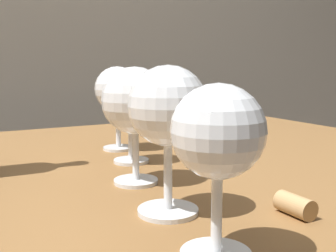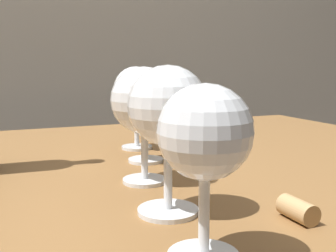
{
  "view_description": "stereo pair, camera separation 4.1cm",
  "coord_description": "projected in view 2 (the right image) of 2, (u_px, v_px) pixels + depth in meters",
  "views": [
    {
      "loc": [
        -0.14,
        -0.57,
        0.92
      ],
      "look_at": [
        0.06,
        -0.21,
        0.86
      ],
      "focal_mm": 43.45,
      "sensor_mm": 36.0,
      "label": 1
    },
    {
      "loc": [
        -0.1,
        -0.59,
        0.92
      ],
      "look_at": [
        0.06,
        -0.21,
        0.86
      ],
      "focal_mm": 43.45,
      "sensor_mm": 36.0,
      "label": 2
    }
  ],
  "objects": [
    {
      "name": "wine_glass_port",
      "position": [
        168.0,
        110.0,
        0.41
      ],
      "size": [
        0.08,
        0.08,
        0.16
      ],
      "color": "white",
      "rests_on": "dining_table"
    },
    {
      "name": "wine_glass_cabernet",
      "position": [
        205.0,
        137.0,
        0.31
      ],
      "size": [
        0.08,
        0.08,
        0.14
      ],
      "color": "white",
      "rests_on": "dining_table"
    },
    {
      "name": "wine_glass_pinot",
      "position": [
        136.0,
        91.0,
        0.74
      ],
      "size": [
        0.08,
        0.08,
        0.15
      ],
      "color": "white",
      "rests_on": "dining_table"
    },
    {
      "name": "cork",
      "position": [
        298.0,
        210.0,
        0.41
      ],
      "size": [
        0.02,
        0.04,
        0.02
      ],
      "primitive_type": "cylinder",
      "rotation": [
        1.57,
        0.0,
        0.0
      ],
      "color": "tan",
      "rests_on": "dining_table"
    },
    {
      "name": "dining_table",
      "position": [
        78.0,
        229.0,
        0.62
      ],
      "size": [
        1.41,
        0.87,
        0.76
      ],
      "color": "brown",
      "rests_on": "ground_plane"
    },
    {
      "name": "wine_glass_chardonnay",
      "position": [
        145.0,
        109.0,
        0.64
      ],
      "size": [
        0.08,
        0.08,
        0.13
      ],
      "color": "white",
      "rests_on": "dining_table"
    },
    {
      "name": "wine_glass_amber",
      "position": [
        144.0,
        103.0,
        0.53
      ],
      "size": [
        0.09,
        0.09,
        0.15
      ],
      "color": "white",
      "rests_on": "dining_table"
    }
  ]
}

